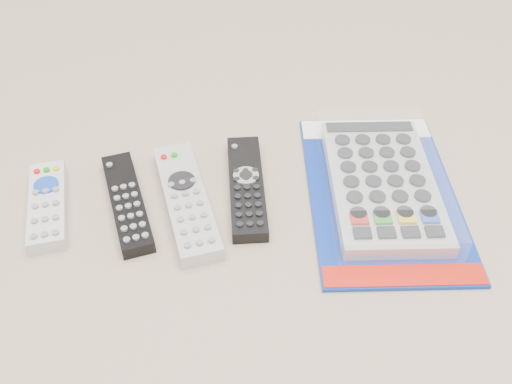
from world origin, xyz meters
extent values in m
plane|color=tan|center=(0.00, 0.00, 0.00)|extent=(5.00, 5.00, 0.00)
cube|color=#B4B4B7|center=(-0.24, 0.05, 0.01)|extent=(0.05, 0.16, 0.02)
cylinder|color=#173EAC|center=(-0.24, 0.08, 0.02)|extent=(0.03, 0.03, 0.00)
cube|color=black|center=(-0.14, 0.03, 0.01)|extent=(0.06, 0.19, 0.02)
cube|color=#B4B4B9|center=(-0.06, 0.02, 0.01)|extent=(0.07, 0.22, 0.02)
cylinder|color=black|center=(-0.06, 0.04, 0.02)|extent=(0.04, 0.04, 0.00)
cube|color=black|center=(0.03, 0.03, 0.01)|extent=(0.08, 0.20, 0.02)
cylinder|color=silver|center=(0.03, 0.04, 0.02)|extent=(0.04, 0.04, 0.00)
cube|color=navy|center=(0.21, -0.02, 0.00)|extent=(0.26, 0.37, 0.01)
cube|color=white|center=(0.24, 0.12, 0.01)|extent=(0.20, 0.08, 0.00)
cube|color=red|center=(0.18, -0.17, 0.01)|extent=(0.20, 0.07, 0.00)
cube|color=#B4B4B9|center=(0.21, -0.02, 0.02)|extent=(0.19, 0.28, 0.02)
cube|color=white|center=(0.21, -0.02, 0.03)|extent=(0.21, 0.30, 0.04)
camera|label=1|loc=(-0.09, -0.55, 0.56)|focal=40.00mm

